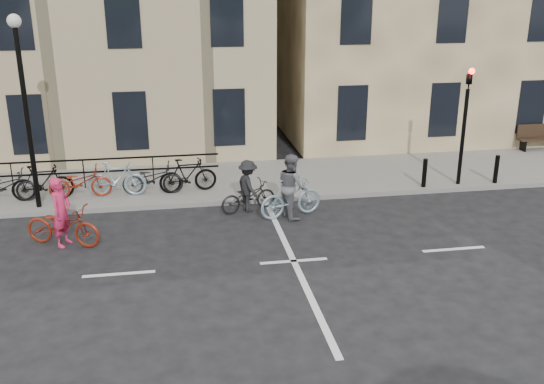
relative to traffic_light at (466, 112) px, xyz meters
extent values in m
plane|color=black|center=(-6.20, -4.34, -2.45)|extent=(120.00, 120.00, 0.00)
cube|color=slate|center=(-10.20, 1.66, -2.38)|extent=(46.00, 4.00, 0.15)
cylinder|color=black|center=(0.00, 0.01, -0.80)|extent=(0.12, 0.12, 3.00)
imported|color=black|center=(0.00, 0.01, 1.15)|extent=(0.15, 0.18, 0.90)
sphere|color=#FF0C05|center=(0.00, -0.11, 1.25)|extent=(0.18, 0.18, 0.18)
cylinder|color=black|center=(-12.70, 0.06, 0.20)|extent=(0.14, 0.14, 5.00)
sphere|color=silver|center=(-12.70, 0.06, 2.80)|extent=(0.36, 0.36, 0.36)
cylinder|color=black|center=(-1.20, -0.09, -1.85)|extent=(0.14, 0.14, 0.90)
cylinder|color=black|center=(1.20, -0.09, -1.85)|extent=(0.14, 0.14, 0.90)
cube|color=black|center=(4.20, 3.31, -2.10)|extent=(0.06, 0.38, 0.40)
cube|color=black|center=(4.80, 3.31, -1.87)|extent=(1.60, 0.40, 0.06)
cube|color=black|center=(4.80, 3.49, -1.58)|extent=(1.60, 0.06, 0.50)
cube|color=black|center=(-11.07, 1.56, -1.83)|extent=(7.25, 0.04, 0.95)
imported|color=black|center=(-13.70, 0.66, -1.83)|extent=(1.80, 0.63, 0.95)
imported|color=black|center=(-12.65, 0.66, -1.78)|extent=(1.75, 0.49, 1.05)
imported|color=maroon|center=(-11.60, 0.66, -1.83)|extent=(1.80, 0.63, 0.95)
imported|color=#85A2AE|center=(-10.55, 0.66, -1.78)|extent=(1.75, 0.49, 1.05)
imported|color=black|center=(-9.50, 0.66, -1.83)|extent=(1.80, 0.63, 0.95)
imported|color=black|center=(-8.45, 0.66, -1.78)|extent=(1.75, 0.49, 1.05)
imported|color=maroon|center=(-11.63, -2.46, -1.94)|extent=(2.08, 1.39, 1.03)
imported|color=#CB2351|center=(-11.63, -2.46, -1.58)|extent=(0.63, 0.75, 1.75)
imported|color=#85A2AE|center=(-5.70, -1.51, -1.89)|extent=(1.93, 1.04, 1.12)
imported|color=#5C5C61|center=(-5.70, -1.51, -1.55)|extent=(0.90, 1.03, 1.80)
imported|color=black|center=(-6.82, -0.88, -2.01)|extent=(1.78, 1.11, 0.88)
imported|color=black|center=(-6.82, -0.88, -1.71)|extent=(0.84, 1.10, 1.50)
camera|label=1|loc=(-8.85, -16.95, 3.75)|focal=40.00mm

